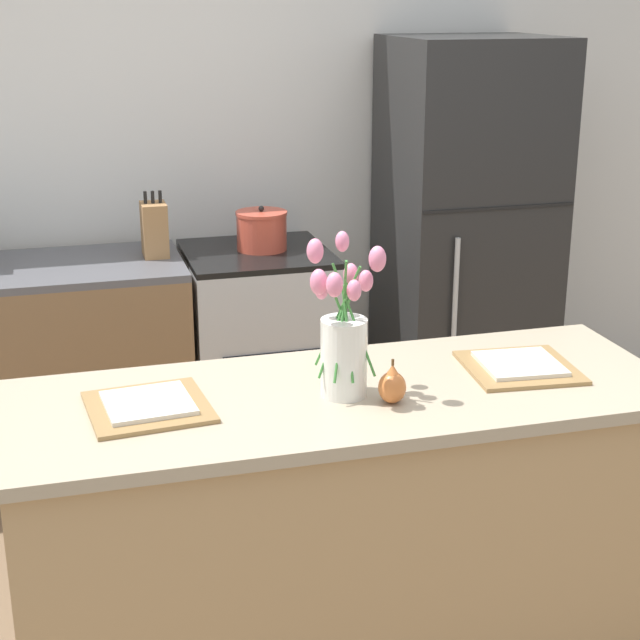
# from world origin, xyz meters

# --- Properties ---
(back_wall) EXTENTS (5.20, 0.08, 2.70)m
(back_wall) POSITION_xyz_m (0.00, 2.00, 1.35)
(back_wall) COLOR silver
(back_wall) RESTS_ON ground_plane
(kitchen_island) EXTENTS (1.80, 0.66, 0.91)m
(kitchen_island) POSITION_xyz_m (0.00, 0.00, 0.46)
(kitchen_island) COLOR tan
(kitchen_island) RESTS_ON ground_plane
(stove_range) EXTENTS (0.60, 0.61, 0.89)m
(stove_range) POSITION_xyz_m (0.10, 1.60, 0.45)
(stove_range) COLOR #B2B5B7
(stove_range) RESTS_ON ground_plane
(refrigerator) EXTENTS (0.68, 0.67, 1.75)m
(refrigerator) POSITION_xyz_m (1.05, 1.60, 0.88)
(refrigerator) COLOR black
(refrigerator) RESTS_ON ground_plane
(flower_vase) EXTENTS (0.19, 0.19, 0.43)m
(flower_vase) POSITION_xyz_m (-0.01, -0.03, 1.07)
(flower_vase) COLOR silver
(flower_vase) RESTS_ON kitchen_island
(pear_figurine) EXTENTS (0.07, 0.07, 0.12)m
(pear_figurine) POSITION_xyz_m (0.09, -0.11, 0.95)
(pear_figurine) COLOR #C66B33
(pear_figurine) RESTS_ON kitchen_island
(plate_setting_left) EXTENTS (0.33, 0.33, 0.02)m
(plate_setting_left) POSITION_xyz_m (-0.52, 0.02, 0.92)
(plate_setting_left) COLOR olive
(plate_setting_left) RESTS_ON kitchen_island
(plate_setting_right) EXTENTS (0.33, 0.33, 0.02)m
(plate_setting_right) POSITION_xyz_m (0.52, 0.02, 0.92)
(plate_setting_right) COLOR olive
(plate_setting_right) RESTS_ON kitchen_island
(cooking_pot) EXTENTS (0.22, 0.22, 0.19)m
(cooking_pot) POSITION_xyz_m (0.13, 1.62, 0.97)
(cooking_pot) COLOR #CC4C38
(cooking_pot) RESTS_ON stove_range
(knife_block) EXTENTS (0.10, 0.14, 0.27)m
(knife_block) POSITION_xyz_m (-0.32, 1.63, 1.00)
(knife_block) COLOR #A37547
(knife_block) RESTS_ON back_counter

